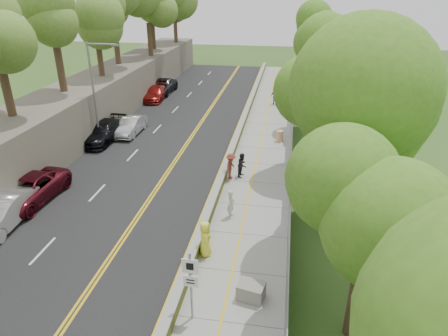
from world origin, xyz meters
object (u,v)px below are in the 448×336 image
car_2 (29,190)px  person_far (275,96)px  concrete_block (251,291)px  car_1 (1,213)px  construction_barrel (280,136)px  signpost (191,280)px  streetlight (96,87)px  painter_0 (205,239)px

car_2 → person_far: person_far is taller
concrete_block → car_2: bearing=157.0°
car_1 → car_2: 2.65m
construction_barrel → car_1: 20.65m
signpost → car_2: size_ratio=0.55×
signpost → car_2: bearing=147.9°
streetlight → painter_0: 17.56m
streetlight → person_far: bearing=45.7°
signpost → concrete_block: signpost is taller
car_1 → person_far: person_far is taller
painter_0 → person_far: 26.65m
streetlight → car_1: size_ratio=1.60×
construction_barrel → car_1: bearing=-133.2°
streetlight → person_far: (13.26, 13.58, -3.73)m
car_2 → person_far: bearing=63.3°
streetlight → construction_barrel: bearing=10.8°
car_1 → painter_0: (11.20, -0.66, 0.10)m
car_1 → streetlight: bearing=86.6°
streetlight → signpost: streetlight is taller
person_far → signpost: bearing=81.4°
painter_0 → car_2: bearing=54.8°
construction_barrel → car_2: (-14.30, -12.40, 0.32)m
signpost → car_1: size_ratio=0.62×
person_far → car_2: bearing=54.8°
painter_0 → person_far: (2.05, 26.58, -0.05)m
concrete_block → person_far: person_far is taller
construction_barrel → person_far: (-0.90, 10.87, 0.40)m
car_1 → signpost: bearing=-25.6°
car_1 → painter_0: size_ratio=2.74×
streetlight → concrete_block: size_ratio=7.45×
streetlight → person_far: size_ratio=4.66×
concrete_block → signpost: bearing=-145.7°
streetlight → signpost: 20.72m
car_2 → painter_0: bearing=-13.0°
car_1 → person_far: (13.25, 25.91, 0.04)m
construction_barrel → concrete_block: size_ratio=0.85×
concrete_block → car_1: size_ratio=0.22×
streetlight → concrete_block: streetlight is taller
car_2 → painter_0: (11.35, -3.30, 0.14)m
concrete_block → car_1: 14.03m
painter_0 → construction_barrel: bearing=-29.6°
painter_0 → concrete_block: bearing=-155.1°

